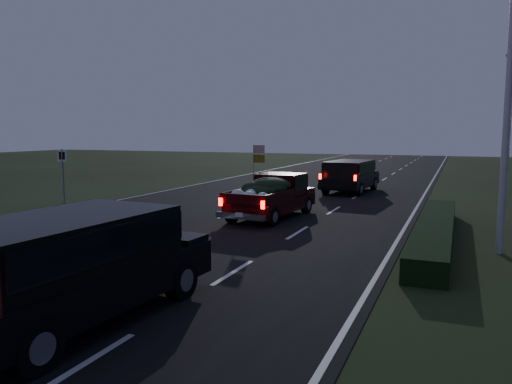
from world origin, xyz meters
The scene contains 8 objects.
ground centered at (0.00, 0.00, 0.00)m, with size 120.00×120.00×0.00m, color black.
road_asphalt centered at (0.00, 0.00, 0.01)m, with size 14.00×120.00×0.02m, color black.
hedge_row centered at (7.80, 3.00, 0.30)m, with size 1.00×10.00×0.60m, color black.
light_pole centered at (9.50, 2.00, 5.48)m, with size 0.50×0.90×9.16m.
route_sign centered at (-8.50, 5.00, 1.66)m, with size 0.55×0.08×2.50m.
pickup_truck centered at (1.77, 5.01, 0.93)m, with size 2.18×4.86×2.48m.
lead_suv centered at (2.89, 14.17, 1.06)m, with size 2.39×5.01×1.40m.
rear_suv centered at (2.31, -6.36, 1.16)m, with size 2.57×5.46×1.53m.
Camera 1 is at (8.39, -12.80, 3.29)m, focal length 35.00 mm.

